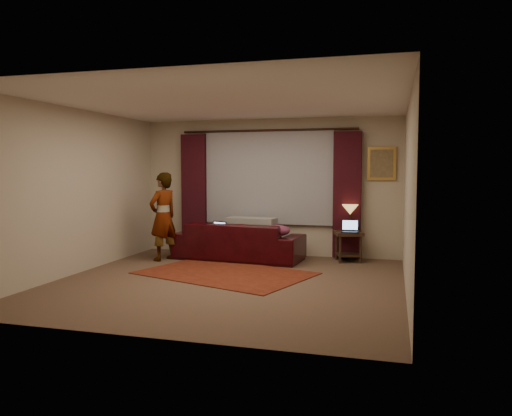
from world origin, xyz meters
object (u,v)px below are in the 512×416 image
Objects in this scene: sofa at (239,234)px; laptop_table at (350,226)px; end_table at (348,246)px; person at (163,217)px; tiffany_lamp at (350,218)px; laptop_sofa at (215,228)px.

sofa reaches higher than laptop_table.
sofa is at bearing -170.67° from end_table.
sofa is 1.99m from end_table.
tiffany_lamp is at bearing 129.35° from person.
laptop_sofa is at bearing 25.88° from sofa.
person reaches higher than end_table.
tiffany_lamp is 3.37m from person.
end_table is 1.63× the size of laptop_table.
laptop_table is (1.99, 0.21, 0.18)m from sofa.
tiffany_lamp reaches higher than laptop_table.
sofa is at bearing -176.68° from laptop_table.
sofa is at bearing 40.62° from laptop_sofa.
tiffany_lamp is 0.30× the size of person.
person is (-3.24, -0.77, 0.53)m from end_table.
sofa is 4.31× the size of end_table.
tiffany_lamp is 0.26m from laptop_table.
laptop_table is (2.38, 0.36, 0.07)m from laptop_sofa.
tiffany_lamp is at bearing -162.42° from sofa.
person is at bearing -164.75° from tiffany_lamp.
laptop_table is (0.03, -0.11, 0.38)m from end_table.
end_table is at bearing 127.37° from person.
tiffany_lamp reaches higher than laptop_sofa.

